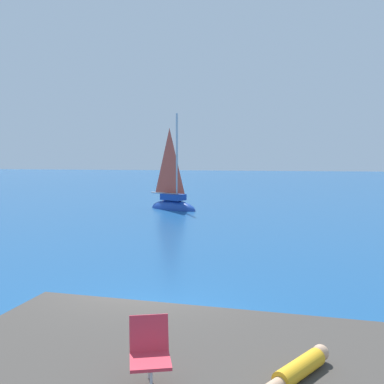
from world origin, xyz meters
name	(u,v)px	position (x,y,z in m)	size (l,w,h in m)	color
ground_plane	(154,322)	(0.00, 0.00, 0.00)	(160.00, 160.00, 0.00)	navy
boulder_seaward	(96,355)	(-0.69, -1.80, 0.00)	(0.96, 0.77, 0.53)	#44343A
boulder_inland	(59,338)	(-1.71, -1.16, 0.00)	(1.46, 1.17, 0.80)	#473C37
sailboat_near	(173,204)	(-3.38, 19.45, 0.37)	(3.73, 2.82, 6.83)	#193D99
person_sunbather	(294,373)	(2.76, -4.12, 1.09)	(1.12, 1.52, 0.25)	gold
beach_chair	(150,349)	(1.02, -4.43, 1.42)	(0.63, 0.71, 0.80)	#E03342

